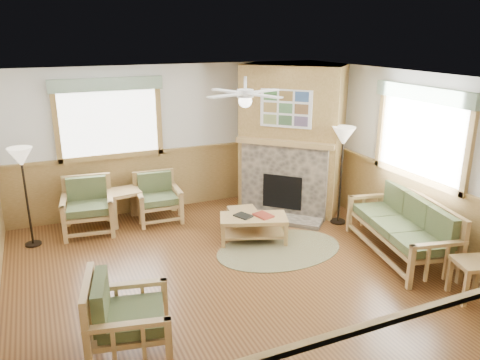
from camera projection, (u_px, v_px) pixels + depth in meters
name	position (u px, v px, depth m)	size (l,w,h in m)	color
floor	(234.00, 276.00, 6.53)	(6.00, 6.00, 0.01)	brown
ceiling	(233.00, 79.00, 5.71)	(6.00, 6.00, 0.01)	white
wall_back	(171.00, 138.00, 8.73)	(6.00, 0.02, 2.70)	silver
wall_front	(390.00, 299.00, 3.50)	(6.00, 0.02, 2.70)	silver
wall_right	(411.00, 160.00, 7.27)	(0.02, 6.00, 2.70)	silver
wainscot	(234.00, 240.00, 6.36)	(6.00, 6.00, 1.10)	olive
fireplace	(292.00, 139.00, 8.69)	(2.20, 2.20, 2.70)	olive
window_back	(105.00, 76.00, 7.92)	(1.90, 0.16, 1.50)	white
window_right	(428.00, 84.00, 6.72)	(0.16, 1.90, 1.50)	white
ceiling_fan	(245.00, 79.00, 6.10)	(1.24, 1.24, 0.36)	white
sofa	(400.00, 227.00, 7.02)	(0.81, 1.98, 0.91)	#AB8750
armchair_back_left	(88.00, 207.00, 7.83)	(0.81, 0.81, 0.91)	#AB8750
armchair_back_right	(158.00, 198.00, 8.34)	(0.75, 0.75, 0.84)	#AB8750
armchair_left	(129.00, 317.00, 4.80)	(0.82, 0.82, 0.92)	#AB8750
coffee_table	(253.00, 229.00, 7.55)	(1.07, 0.53, 0.43)	#AB8750
end_table_chairs	(124.00, 206.00, 8.27)	(0.54, 0.52, 0.60)	#AB8750
end_table_sofa	(472.00, 279.00, 5.93)	(0.46, 0.44, 0.51)	#AB8750
footstool	(243.00, 220.00, 7.92)	(0.46, 0.46, 0.40)	#AB8750
braided_rug	(279.00, 249.00, 7.31)	(2.03, 2.03, 0.01)	brown
floor_lamp_left	(27.00, 198.00, 7.23)	(0.37, 0.37, 1.61)	black
floor_lamp_right	(341.00, 176.00, 8.09)	(0.40, 0.40, 1.74)	black
book_red	(263.00, 214.00, 7.49)	(0.22, 0.30, 0.03)	maroon
book_dark	(243.00, 215.00, 7.48)	(0.20, 0.27, 0.03)	black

